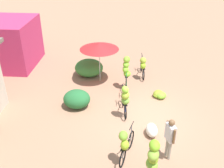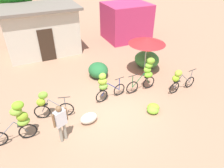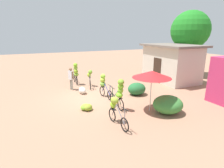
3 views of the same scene
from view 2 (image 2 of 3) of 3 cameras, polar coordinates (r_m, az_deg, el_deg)
ground_plane at (r=9.03m, az=-0.48°, el=-7.34°), size 60.00×60.00×0.00m
building_low at (r=14.47m, az=-18.99°, el=14.04°), size 4.86×3.28×3.03m
shop_pink at (r=16.36m, az=3.97°, el=16.98°), size 3.20×2.80×2.64m
hedge_bush_front_left at (r=11.19m, az=-3.86°, el=3.86°), size 1.06×1.19×0.80m
hedge_bush_front_right at (r=12.40m, az=9.65°, el=6.78°), size 1.40×1.52×0.90m
market_umbrella at (r=11.00m, az=9.76°, el=11.83°), size 1.95×1.95×2.12m
bicycle_leftmost at (r=7.85m, az=-24.62°, el=-8.83°), size 1.65×0.45×1.72m
bicycle_near_pile at (r=8.63m, az=-17.56°, el=-5.23°), size 1.57×0.53×1.27m
bicycle_center_loaded at (r=9.11m, az=-1.94°, el=-0.27°), size 1.58×0.41×1.47m
bicycle_by_shop at (r=9.96m, az=9.67°, el=3.29°), size 1.62×0.44×1.70m
bicycle_rightmost at (r=10.29m, az=18.19°, el=1.37°), size 1.65×0.42×1.21m
banana_pile_on_ground at (r=9.07m, az=11.32°, el=-6.66°), size 0.79×0.79×0.32m
produce_sack at (r=8.38m, az=-6.47°, el=-9.45°), size 0.74×0.51×0.44m
person_vendor at (r=7.36m, az=-14.10°, el=-9.79°), size 0.55×0.33×1.59m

